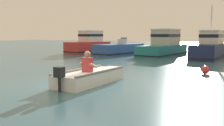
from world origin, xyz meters
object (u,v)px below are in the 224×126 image
(moored_boat_blue, at_px, (119,49))
(moored_boat_teal, at_px, (164,46))
(rowboat_with_person, at_px, (91,76))
(moored_boat_red, at_px, (89,44))
(mooring_buoy, at_px, (205,70))
(moored_boat_navy, at_px, (210,48))

(moored_boat_blue, bearing_deg, moored_boat_teal, 9.62)
(rowboat_with_person, xyz_separation_m, moored_boat_red, (-8.69, 13.76, 0.56))
(moored_boat_red, bearing_deg, moored_boat_teal, 0.48)
(moored_boat_red, height_order, moored_boat_blue, moored_boat_red)
(moored_boat_red, distance_m, mooring_buoy, 15.36)
(mooring_buoy, bearing_deg, rowboat_with_person, -128.28)
(moored_boat_blue, bearing_deg, moored_boat_red, 170.64)
(moored_boat_red, bearing_deg, rowboat_with_person, -57.72)
(rowboat_with_person, distance_m, moored_boat_red, 16.29)
(moored_boat_navy, bearing_deg, rowboat_with_person, -101.33)
(rowboat_with_person, bearing_deg, moored_boat_blue, 111.22)
(rowboat_with_person, bearing_deg, mooring_buoy, 51.72)
(moored_boat_red, height_order, mooring_buoy, moored_boat_red)
(moored_boat_red, distance_m, moored_boat_navy, 11.30)
(moored_boat_teal, distance_m, mooring_buoy, 10.64)
(moored_boat_navy, bearing_deg, moored_boat_blue, 177.16)
(moored_boat_blue, distance_m, mooring_buoy, 12.30)
(moored_boat_teal, bearing_deg, moored_boat_red, -179.52)
(mooring_buoy, bearing_deg, moored_boat_blue, 133.63)
(rowboat_with_person, relative_size, moored_boat_blue, 0.66)
(rowboat_with_person, xyz_separation_m, moored_boat_blue, (-5.11, 13.17, 0.19))
(rowboat_with_person, relative_size, mooring_buoy, 10.01)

